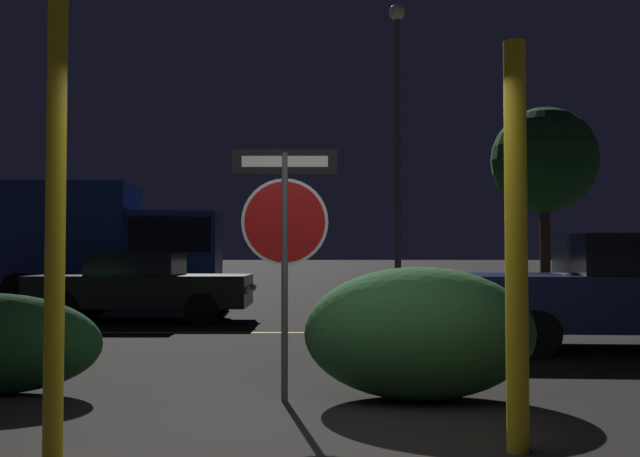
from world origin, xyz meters
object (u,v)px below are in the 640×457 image
(yellow_pole_right, at_px, (516,245))
(hedge_bush_2, at_px, (420,333))
(passing_car_3, at_px, (628,292))
(stop_sign, at_px, (285,221))
(passing_car_2, at_px, (142,286))
(delivery_truck, at_px, (104,241))
(street_lamp, at_px, (397,124))
(yellow_pole_left, at_px, (55,215))
(tree_1, at_px, (544,161))

(yellow_pole_right, height_order, hedge_bush_2, yellow_pole_right)
(yellow_pole_right, distance_m, passing_car_3, 5.83)
(stop_sign, relative_size, passing_car_2, 0.54)
(delivery_truck, bearing_deg, hedge_bush_2, 25.55)
(delivery_truck, bearing_deg, stop_sign, 20.70)
(passing_car_2, bearing_deg, street_lamp, 124.56)
(hedge_bush_2, bearing_deg, delivery_truck, 118.95)
(hedge_bush_2, bearing_deg, stop_sign, -177.09)
(yellow_pole_left, bearing_deg, delivery_truck, 106.05)
(street_lamp, bearing_deg, delivery_truck, 174.06)
(stop_sign, bearing_deg, hedge_bush_2, 2.56)
(stop_sign, height_order, delivery_truck, delivery_truck)
(yellow_pole_left, height_order, street_lamp, street_lamp)
(street_lamp, bearing_deg, stop_sign, -101.07)
(passing_car_3, height_order, tree_1, tree_1)
(yellow_pole_right, distance_m, delivery_truck, 15.06)
(yellow_pole_left, distance_m, passing_car_2, 9.52)
(stop_sign, bearing_deg, yellow_pole_left, -123.79)
(hedge_bush_2, xyz_separation_m, street_lamp, (0.94, 10.94, 3.90))
(stop_sign, xyz_separation_m, yellow_pole_right, (1.64, -1.61, -0.23))
(street_lamp, bearing_deg, passing_car_3, -72.63)
(tree_1, bearing_deg, hedge_bush_2, -110.89)
(yellow_pole_right, relative_size, delivery_truck, 0.46)
(stop_sign, distance_m, yellow_pole_right, 2.31)
(stop_sign, relative_size, yellow_pole_left, 0.72)
(yellow_pole_right, bearing_deg, tree_1, 72.19)
(passing_car_3, bearing_deg, street_lamp, 20.86)
(stop_sign, bearing_deg, street_lamp, 78.58)
(street_lamp, bearing_deg, yellow_pole_left, -104.93)
(hedge_bush_2, relative_size, delivery_truck, 0.35)
(stop_sign, height_order, street_lamp, street_lamp)
(passing_car_2, bearing_deg, tree_1, 129.39)
(hedge_bush_2, distance_m, street_lamp, 11.65)
(delivery_truck, bearing_deg, yellow_pole_left, 12.65)
(tree_1, bearing_deg, street_lamp, -136.03)
(hedge_bush_2, bearing_deg, passing_car_3, 45.46)
(passing_car_2, bearing_deg, delivery_truck, -154.71)
(street_lamp, xyz_separation_m, tree_1, (5.12, 4.94, -0.28))
(yellow_pole_left, relative_size, delivery_truck, 0.52)
(yellow_pole_right, height_order, tree_1, tree_1)
(stop_sign, relative_size, passing_car_3, 0.47)
(stop_sign, xyz_separation_m, yellow_pole_left, (-1.31, -1.98, -0.05))
(yellow_pole_right, height_order, delivery_truck, delivery_truck)
(delivery_truck, distance_m, street_lamp, 7.99)
(passing_car_3, bearing_deg, hedge_bush_2, 138.95)
(yellow_pole_left, distance_m, hedge_bush_2, 3.38)
(stop_sign, distance_m, passing_car_3, 5.73)
(delivery_truck, bearing_deg, passing_car_2, 22.08)
(yellow_pole_right, xyz_separation_m, passing_car_3, (2.89, 5.04, -0.60))
(stop_sign, distance_m, passing_car_2, 8.02)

